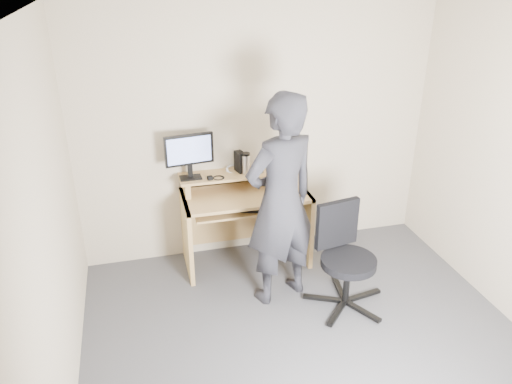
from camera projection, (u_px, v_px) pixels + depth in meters
name	position (u px, v px, depth m)	size (l,w,h in m)	color
ground	(316.00, 357.00, 3.83)	(3.50, 3.50, 0.00)	#535358
back_wall	(258.00, 132.00, 4.83)	(3.50, 0.02, 2.50)	beige
ceiling	(338.00, 13.00, 2.77)	(3.50, 3.50, 0.02)	white
desk	(244.00, 209.00, 4.89)	(1.20, 0.60, 0.91)	tan
monitor	(189.00, 152.00, 4.55)	(0.45, 0.13, 0.43)	black
external_drive	(240.00, 162.00, 4.78)	(0.07, 0.13, 0.20)	black
travel_mug	(246.00, 164.00, 4.74)	(0.08, 0.08, 0.18)	silver
smartphone	(258.00, 170.00, 4.83)	(0.07, 0.13, 0.01)	black
charger	(210.00, 178.00, 4.63)	(0.04, 0.04, 0.04)	black
headphones	(234.00, 169.00, 4.84)	(0.16, 0.16, 0.02)	silver
keyboard	(239.00, 207.00, 4.67)	(0.46, 0.18, 0.03)	black
mouse	(284.00, 192.00, 4.72)	(0.10, 0.06, 0.04)	black
office_chair	(344.00, 253.00, 4.26)	(0.71, 0.71, 0.90)	black
person	(281.00, 202.00, 4.15)	(0.68, 0.45, 1.88)	black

